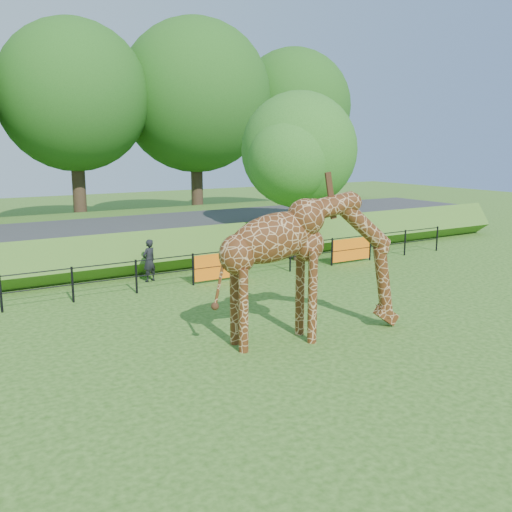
% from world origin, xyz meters
% --- Properties ---
extents(ground, '(90.00, 90.00, 0.00)m').
position_xyz_m(ground, '(0.00, 0.00, 0.00)').
color(ground, '#295114').
rests_on(ground, ground).
extents(giraffe, '(5.12, 1.72, 3.60)m').
position_xyz_m(giraffe, '(2.18, 1.67, 1.80)').
color(giraffe, '#512810').
rests_on(giraffe, ground).
extents(perimeter_fence, '(28.07, 0.10, 1.10)m').
position_xyz_m(perimeter_fence, '(0.00, 8.00, 0.55)').
color(perimeter_fence, black).
rests_on(perimeter_fence, ground).
extents(embankment, '(40.00, 9.00, 1.30)m').
position_xyz_m(embankment, '(0.00, 15.50, 0.65)').
color(embankment, '#295114').
rests_on(embankment, ground).
extents(road, '(40.00, 5.00, 0.12)m').
position_xyz_m(road, '(0.00, 14.00, 1.36)').
color(road, '#2F2F32').
rests_on(road, embankment).
extents(visitor, '(0.64, 0.54, 1.48)m').
position_xyz_m(visitor, '(0.95, 9.31, 0.74)').
color(visitor, black).
rests_on(visitor, ground).
extents(tree_east, '(5.40, 4.71, 6.76)m').
position_xyz_m(tree_east, '(7.60, 9.63, 4.28)').
color(tree_east, '#2E2114').
rests_on(tree_east, ground).
extents(bg_tree_line, '(37.30, 8.80, 11.82)m').
position_xyz_m(bg_tree_line, '(1.89, 22.00, 7.19)').
color(bg_tree_line, '#2E2114').
rests_on(bg_tree_line, ground).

